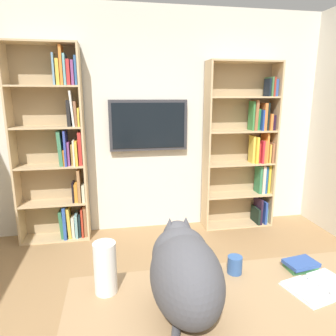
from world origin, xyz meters
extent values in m
cube|color=silver|center=(0.00, -2.23, 1.35)|extent=(4.52, 0.06, 2.70)
cube|color=tan|center=(-1.58, -2.04, 1.04)|extent=(0.02, 0.28, 2.08)
cube|color=tan|center=(-0.70, -2.04, 1.04)|extent=(0.02, 0.28, 2.08)
cube|color=tan|center=(-1.14, -2.17, 1.04)|extent=(0.90, 0.01, 2.08)
cube|color=tan|center=(-1.14, -2.04, 0.01)|extent=(0.86, 0.27, 0.02)
cube|color=tan|center=(-1.14, -2.04, 0.42)|extent=(0.86, 0.27, 0.02)
cube|color=tan|center=(-1.14, -2.04, 0.84)|extent=(0.86, 0.27, 0.02)
cube|color=tan|center=(-1.14, -2.04, 1.25)|extent=(0.86, 0.27, 0.02)
cube|color=tan|center=(-1.14, -2.04, 1.66)|extent=(0.86, 0.27, 0.02)
cube|color=tan|center=(-1.14, -2.04, 2.07)|extent=(0.86, 0.27, 0.02)
cube|color=#66A59D|center=(-1.55, -2.04, 0.12)|extent=(0.03, 0.17, 0.19)
cube|color=#27469A|center=(-1.51, -2.03, 0.17)|extent=(0.03, 0.24, 0.30)
cube|color=silver|center=(-1.47, -2.02, 0.11)|extent=(0.02, 0.13, 0.18)
cube|color=#27192F|center=(-1.44, -2.03, 0.19)|extent=(0.03, 0.23, 0.34)
cube|color=black|center=(-1.41, -2.02, 0.12)|extent=(0.03, 0.24, 0.21)
cube|color=gold|center=(-1.54, -2.03, 0.62)|extent=(0.03, 0.14, 0.38)
cube|color=#225492|center=(-1.50, -2.04, 0.61)|extent=(0.03, 0.15, 0.35)
cube|color=beige|center=(-1.46, -2.04, 0.62)|extent=(0.04, 0.19, 0.37)
cube|color=#337A4F|center=(-1.43, -2.04, 0.61)|extent=(0.03, 0.17, 0.36)
cube|color=#A06441|center=(-1.55, -2.03, 0.97)|extent=(0.03, 0.23, 0.25)
cube|color=gold|center=(-1.51, -2.02, 0.96)|extent=(0.02, 0.18, 0.24)
cube|color=orange|center=(-1.48, -2.04, 1.03)|extent=(0.03, 0.20, 0.38)
cube|color=orange|center=(-1.44, -2.04, 0.99)|extent=(0.04, 0.23, 0.28)
cube|color=red|center=(-1.41, -2.02, 0.99)|extent=(0.03, 0.20, 0.28)
cube|color=red|center=(-1.38, -2.02, 0.97)|extent=(0.03, 0.13, 0.25)
cube|color=yellow|center=(-1.34, -2.02, 1.01)|extent=(0.03, 0.19, 0.33)
cube|color=gold|center=(-1.30, -2.02, 1.02)|extent=(0.03, 0.13, 0.34)
cube|color=#25152C|center=(-1.54, -2.05, 1.35)|extent=(0.04, 0.19, 0.19)
cube|color=orange|center=(-1.50, -2.04, 1.36)|extent=(0.03, 0.22, 0.20)
cube|color=black|center=(-1.46, -2.02, 1.42)|extent=(0.03, 0.13, 0.33)
cube|color=orange|center=(-1.42, -2.04, 1.42)|extent=(0.04, 0.19, 0.33)
cube|color=#22429E|center=(-1.39, -2.05, 1.38)|extent=(0.02, 0.23, 0.25)
cube|color=#2D873C|center=(-1.35, -2.05, 1.39)|extent=(0.04, 0.12, 0.26)
cube|color=#985F3A|center=(-1.31, -2.03, 1.44)|extent=(0.04, 0.17, 0.37)
cube|color=#3B8545|center=(-1.28, -2.04, 1.44)|extent=(0.02, 0.15, 0.36)
cube|color=#37559E|center=(-1.54, -2.04, 1.77)|extent=(0.03, 0.17, 0.20)
cube|color=#AA3323|center=(-1.51, -2.03, 1.78)|extent=(0.02, 0.18, 0.23)
cube|color=#447B4A|center=(-1.48, -2.05, 1.78)|extent=(0.02, 0.22, 0.23)
cube|color=#18212F|center=(-1.46, -2.04, 1.78)|extent=(0.02, 0.16, 0.21)
cube|color=tan|center=(0.76, -2.04, 1.11)|extent=(0.02, 0.28, 2.23)
cube|color=tan|center=(1.52, -2.04, 1.11)|extent=(0.02, 0.28, 2.23)
cube|color=tan|center=(1.14, -2.17, 1.11)|extent=(0.79, 0.01, 2.23)
cube|color=tan|center=(1.14, -2.04, 0.01)|extent=(0.74, 0.27, 0.02)
cube|color=tan|center=(1.14, -2.04, 0.45)|extent=(0.74, 0.27, 0.02)
cube|color=tan|center=(1.14, -2.04, 0.89)|extent=(0.74, 0.27, 0.02)
cube|color=tan|center=(1.14, -2.04, 1.34)|extent=(0.74, 0.27, 0.02)
cube|color=tan|center=(1.14, -2.04, 1.78)|extent=(0.74, 0.27, 0.02)
cube|color=tan|center=(1.14, -2.04, 2.22)|extent=(0.74, 0.27, 0.02)
cube|color=#976743|center=(0.80, -2.04, 0.21)|extent=(0.03, 0.16, 0.39)
cube|color=#B23321|center=(0.83, -2.03, 0.20)|extent=(0.02, 0.19, 0.35)
cube|color=#172A2D|center=(0.87, -2.05, 0.15)|extent=(0.03, 0.18, 0.26)
cube|color=#70A2A7|center=(0.90, -2.04, 0.16)|extent=(0.03, 0.23, 0.29)
cube|color=beige|center=(0.94, -2.02, 0.14)|extent=(0.04, 0.13, 0.25)
cube|color=gold|center=(0.98, -2.04, 0.20)|extent=(0.05, 0.19, 0.37)
cube|color=#2B50A0|center=(1.03, -2.03, 0.22)|extent=(0.03, 0.24, 0.39)
cube|color=#336F47|center=(1.07, -2.04, 0.18)|extent=(0.06, 0.19, 0.33)
cube|color=beige|center=(0.80, -2.02, 0.56)|extent=(0.03, 0.14, 0.20)
cube|color=#A17246|center=(0.84, -2.03, 0.66)|extent=(0.03, 0.22, 0.39)
cube|color=orange|center=(0.88, -2.04, 0.57)|extent=(0.04, 0.17, 0.22)
cube|color=black|center=(0.91, -2.03, 0.58)|extent=(0.02, 0.17, 0.23)
cube|color=#B92F2B|center=(0.80, -2.02, 1.09)|extent=(0.04, 0.15, 0.38)
cube|color=gold|center=(0.84, -2.03, 1.04)|extent=(0.03, 0.24, 0.28)
cube|color=beige|center=(0.87, -2.03, 1.05)|extent=(0.02, 0.24, 0.29)
cube|color=olive|center=(0.90, -2.04, 1.02)|extent=(0.02, 0.13, 0.24)
cube|color=#824283|center=(0.93, -2.03, 1.04)|extent=(0.03, 0.16, 0.27)
cube|color=#31429F|center=(0.96, -2.04, 1.10)|extent=(0.02, 0.24, 0.40)
cube|color=orange|center=(0.98, -2.04, 0.99)|extent=(0.02, 0.16, 0.18)
cube|color=#3A7852|center=(1.02, -2.02, 1.10)|extent=(0.05, 0.17, 0.39)
cube|color=gold|center=(0.79, -2.03, 1.45)|extent=(0.02, 0.23, 0.20)
cube|color=#8E5F43|center=(0.83, -2.04, 1.48)|extent=(0.04, 0.18, 0.28)
cube|color=silver|center=(0.86, -2.03, 1.54)|extent=(0.04, 0.20, 0.39)
cube|color=black|center=(0.90, -2.03, 1.49)|extent=(0.04, 0.17, 0.28)
cube|color=#2E5893|center=(0.79, -2.04, 1.94)|extent=(0.02, 0.18, 0.31)
cube|color=#823F78|center=(0.83, -2.04, 1.92)|extent=(0.03, 0.16, 0.26)
cube|color=#BC3030|center=(0.87, -2.04, 1.92)|extent=(0.04, 0.16, 0.27)
cube|color=#66A4AA|center=(0.91, -2.04, 1.95)|extent=(0.02, 0.19, 0.32)
cube|color=orange|center=(0.94, -2.04, 1.99)|extent=(0.03, 0.19, 0.41)
cube|color=gold|center=(0.98, -2.03, 1.92)|extent=(0.04, 0.18, 0.27)
cube|color=#6792B2|center=(1.02, -2.02, 1.95)|extent=(0.02, 0.17, 0.33)
cube|color=#333338|center=(0.00, -2.15, 1.33)|extent=(0.94, 0.06, 0.61)
cube|color=black|center=(0.00, -2.12, 1.33)|extent=(0.87, 0.01, 0.54)
cube|color=#A37F56|center=(-0.11, 0.39, 0.72)|extent=(1.60, 0.70, 0.03)
cube|color=#A37F56|center=(-0.87, 0.08, 0.35)|extent=(0.06, 0.06, 0.70)
ellipsoid|color=#4C4C51|center=(0.15, 0.41, 0.91)|extent=(0.31, 0.50, 0.35)
ellipsoid|color=#4C4C51|center=(0.15, 0.30, 0.95)|extent=(0.26, 0.28, 0.27)
sphere|color=#4C4C51|center=(0.15, 0.24, 1.02)|extent=(0.14, 0.14, 0.14)
cone|color=#4C4C51|center=(0.11, 0.24, 1.08)|extent=(0.06, 0.06, 0.08)
cone|color=#4C4C51|center=(0.19, 0.24, 1.08)|extent=(0.06, 0.06, 0.08)
cone|color=beige|center=(0.11, 0.24, 1.07)|extent=(0.04, 0.04, 0.06)
cone|color=beige|center=(0.19, 0.24, 1.07)|extent=(0.04, 0.04, 0.06)
cube|color=white|center=(-0.65, 0.34, 0.73)|extent=(0.20, 0.25, 0.01)
cube|color=white|center=(-0.47, 0.38, 0.73)|extent=(0.20, 0.25, 0.01)
cube|color=white|center=(-0.56, 0.36, 0.73)|extent=(0.08, 0.22, 0.01)
cube|color=white|center=(-0.65, 0.34, 0.74)|extent=(0.18, 0.23, 0.01)
cube|color=white|center=(-0.47, 0.38, 0.74)|extent=(0.18, 0.23, 0.01)
cylinder|color=silver|center=(-0.58, 0.42, 0.75)|extent=(0.02, 0.02, 0.01)
cylinder|color=silver|center=(-0.56, 0.36, 0.75)|extent=(0.02, 0.02, 0.01)
cylinder|color=silver|center=(-0.55, 0.29, 0.75)|extent=(0.02, 0.02, 0.01)
cylinder|color=white|center=(0.50, 0.19, 0.86)|extent=(0.11, 0.11, 0.26)
cylinder|color=#335999|center=(-0.19, 0.15, 0.78)|extent=(0.08, 0.08, 0.10)
cube|color=#387A47|center=(-0.57, 0.18, 0.75)|extent=(0.16, 0.11, 0.03)
cube|color=#2D4C93|center=(-0.57, 0.18, 0.77)|extent=(0.19, 0.15, 0.02)
camera|label=1|loc=(0.44, 1.57, 1.68)|focal=32.88mm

